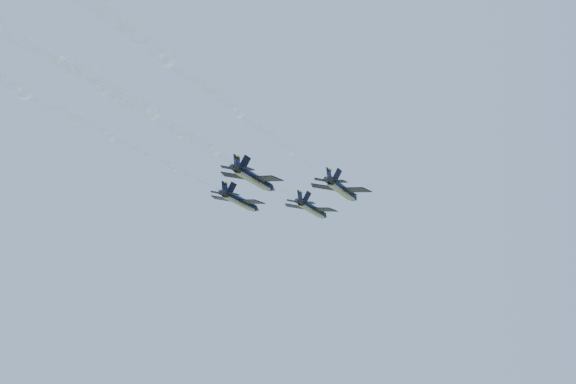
% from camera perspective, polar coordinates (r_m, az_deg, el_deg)
% --- Properties ---
extents(jet_lead, '(11.01, 14.85, 3.65)m').
position_cam_1_polar(jet_lead, '(129.16, 2.21, -1.52)').
color(jet_lead, black).
extents(jet_left, '(11.01, 14.85, 3.65)m').
position_cam_1_polar(jet_left, '(122.82, -4.24, -0.83)').
color(jet_left, black).
extents(jet_right, '(11.01, 14.85, 3.65)m').
position_cam_1_polar(jet_right, '(114.20, 4.87, 0.21)').
color(jet_right, black).
extents(jet_slot, '(11.01, 14.85, 3.65)m').
position_cam_1_polar(jet_slot, '(106.76, -2.98, 1.20)').
color(jet_slot, black).
extents(smoke_trail_lead, '(15.18, 60.99, 2.12)m').
position_cam_1_polar(smoke_trail_lead, '(89.64, -9.92, 4.44)').
color(smoke_trail_lead, white).
extents(smoke_trail_left, '(15.18, 60.99, 2.12)m').
position_cam_1_polar(smoke_trail_left, '(87.08, -19.87, 5.67)').
color(smoke_trail_left, white).
extents(smoke_trail_right, '(15.18, 60.99, 2.12)m').
position_cam_1_polar(smoke_trail_right, '(74.37, -8.34, 8.34)').
color(smoke_trail_right, white).
extents(smoke_trail_slot, '(15.18, 60.99, 2.12)m').
position_cam_1_polar(smoke_trail_slot, '(71.67, -21.57, 10.13)').
color(smoke_trail_slot, white).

